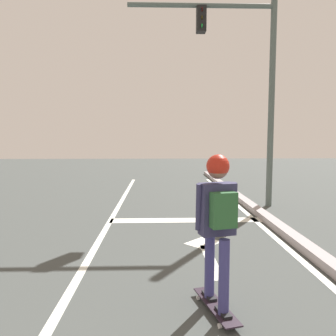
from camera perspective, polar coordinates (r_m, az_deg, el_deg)
The scene contains 9 objects.
lane_line_center at distance 4.90m, azimuth -14.98°, elevation -17.26°, with size 0.12×20.00×0.01m, color silver.
lane_line_curbside at distance 5.25m, azimuth 23.93°, elevation -15.96°, with size 0.12×20.00×0.01m, color silver.
stop_bar at distance 7.52m, azimuth 3.15°, elevation -9.01°, with size 3.41×0.40×0.01m, color silver.
lane_arrow_stem at distance 5.23m, azimuth 7.44°, elevation -15.61°, with size 0.16×1.40×0.01m, color silver.
lane_arrow_head at distance 6.02m, azimuth 6.12°, elevation -12.73°, with size 0.56×0.44×0.01m, color silver.
curb_strip at distance 5.34m, azimuth 26.46°, elevation -14.95°, with size 0.24×24.00×0.14m, color #9D9496.
skateboard at distance 3.87m, azimuth 8.29°, elevation -22.59°, with size 0.39×0.88×0.08m.
skater at distance 3.49m, azimuth 8.64°, elevation -7.56°, with size 0.44×0.61×1.62m.
traffic_signal_mast at distance 9.23m, azimuth 13.01°, elevation 17.00°, with size 3.86×0.34×5.72m.
Camera 1 is at (0.87, 1.60, 1.88)m, focal length 35.16 mm.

